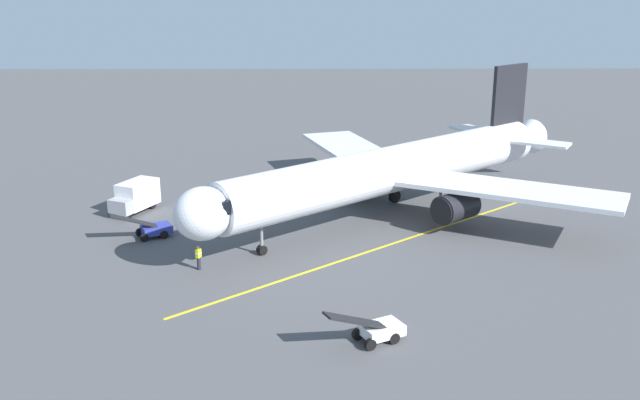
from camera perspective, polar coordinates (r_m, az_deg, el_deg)
ground_plane at (r=58.52m, az=6.35°, el=-1.36°), size 220.00×220.00×0.00m
apron_lead_in_line at (r=53.03m, az=6.66°, el=-3.35°), size 30.81×25.88×0.01m
airplane at (r=57.72m, az=6.26°, el=2.52°), size 33.72×32.20×11.50m
ground_crew_marshaller at (r=47.89m, az=-9.93°, el=-4.65°), size 0.41×0.47×1.71m
belt_loader_near_nose at (r=54.73m, az=-13.56°, el=-2.28°), size 4.62×3.17×2.32m
belt_loader_portside at (r=38.28m, az=4.72°, el=-10.51°), size 4.61×3.18×2.32m
box_truck_starboard_side at (r=60.99m, az=-14.94°, el=0.28°), size 3.71×4.99×2.62m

